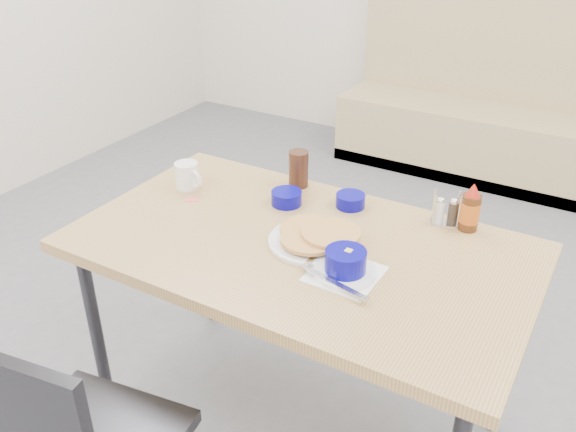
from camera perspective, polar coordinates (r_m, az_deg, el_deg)
The scene contains 11 objects.
booth_bench at distance 4.24m, azimuth 18.32°, elevation 8.47°, with size 1.90×0.56×1.22m.
dining_table at distance 1.91m, azimuth 1.12°, elevation -4.06°, with size 1.40×0.80×0.76m.
pancake_plate at distance 1.86m, azimuth 2.50°, elevation -2.00°, with size 0.28×0.29×0.05m.
coffee_mug at distance 2.21m, azimuth -9.39°, elevation 3.77°, with size 0.12×0.08×0.09m.
grits_setting at distance 1.71m, azimuth 5.38°, elevation -4.56°, with size 0.21×0.20×0.08m.
creamer_bowl at distance 2.08m, azimuth -0.14°, elevation 1.71°, with size 0.11×0.11×0.05m.
butter_bowl at distance 2.08m, azimuth 5.86°, elevation 1.44°, with size 0.10×0.10×0.04m.
amber_tumbler at distance 2.19m, azimuth 0.99°, elevation 4.43°, with size 0.07×0.07×0.13m, color #341B10.
condiment_caddy at distance 2.02m, azimuth 14.56°, elevation 0.29°, with size 0.10×0.08×0.11m.
syrup_bottle at distance 1.99m, azimuth 16.68°, elevation 0.56°, with size 0.06×0.06×0.16m.
sugar_wrapper at distance 2.14m, azimuth -8.95°, elevation 1.51°, with size 0.04×0.03×0.00m, color #FD5458.
Camera 1 is at (0.77, -1.14, 1.74)m, focal length 38.00 mm.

